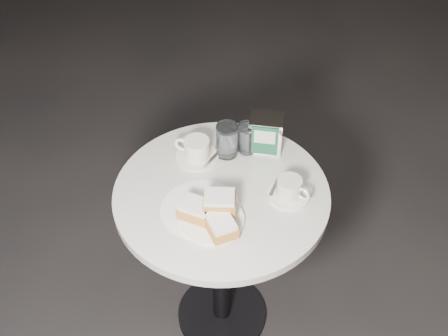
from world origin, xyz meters
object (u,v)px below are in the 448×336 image
at_px(coffee_cup_right, 289,189).
at_px(water_glass_right, 247,138).
at_px(coffee_cup_left, 197,150).
at_px(napkin_dispenser, 266,133).
at_px(beignet_plate, 212,215).
at_px(cafe_table, 222,230).
at_px(water_glass_left, 227,141).

distance_m(coffee_cup_right, water_glass_right, 0.26).
relative_size(coffee_cup_left, napkin_dispenser, 1.23).
bearing_deg(beignet_plate, napkin_dispenser, 86.77).
height_order(coffee_cup_left, napkin_dispenser, napkin_dispenser).
distance_m(cafe_table, coffee_cup_right, 0.31).
bearing_deg(napkin_dispenser, cafe_table, -116.35).
bearing_deg(coffee_cup_right, beignet_plate, -118.92).
bearing_deg(water_glass_left, napkin_dispenser, 36.94).
height_order(cafe_table, water_glass_right, water_glass_right).
bearing_deg(cafe_table, napkin_dispenser, 78.51).
xyz_separation_m(coffee_cup_right, water_glass_left, (-0.26, 0.10, 0.03)).
distance_m(cafe_table, beignet_plate, 0.27).
xyz_separation_m(cafe_table, coffee_cup_left, (-0.14, 0.11, 0.23)).
xyz_separation_m(cafe_table, water_glass_left, (-0.06, 0.17, 0.26)).
relative_size(beignet_plate, coffee_cup_right, 1.51).
distance_m(cafe_table, water_glass_left, 0.31).
bearing_deg(coffee_cup_left, coffee_cup_right, -12.45).
bearing_deg(coffee_cup_right, cafe_table, -149.25).
xyz_separation_m(cafe_table, beignet_plate, (0.03, -0.13, 0.23)).
relative_size(cafe_table, water_glass_right, 6.93).
relative_size(coffee_cup_right, water_glass_right, 1.50).
bearing_deg(coffee_cup_left, beignet_plate, -60.06).
bearing_deg(coffee_cup_right, water_glass_left, 171.01).
bearing_deg(water_glass_left, cafe_table, -71.35).
height_order(cafe_table, coffee_cup_left, coffee_cup_left).
bearing_deg(coffee_cup_left, water_glass_left, 29.98).
distance_m(cafe_table, napkin_dispenser, 0.37).
distance_m(coffee_cup_left, water_glass_right, 0.18).
distance_m(coffee_cup_right, water_glass_left, 0.28).
xyz_separation_m(water_glass_left, napkin_dispenser, (0.11, 0.08, 0.01)).
height_order(beignet_plate, coffee_cup_right, beignet_plate).
height_order(water_glass_left, water_glass_right, water_glass_left).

